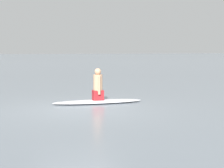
# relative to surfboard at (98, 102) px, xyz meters

# --- Properties ---
(ground_plane) EXTENTS (400.00, 400.00, 0.00)m
(ground_plane) POSITION_rel_surfboard_xyz_m (0.93, -0.99, -0.06)
(ground_plane) COLOR gray
(surfboard) EXTENTS (1.20, 3.13, 0.11)m
(surfboard) POSITION_rel_surfboard_xyz_m (0.00, 0.00, 0.00)
(surfboard) COLOR white
(surfboard) RESTS_ON ground
(person_paddler) EXTENTS (0.47, 0.39, 1.06)m
(person_paddler) POSITION_rel_surfboard_xyz_m (0.00, 0.00, 0.53)
(person_paddler) COLOR #A51E23
(person_paddler) RESTS_ON surfboard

